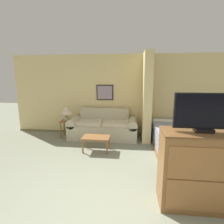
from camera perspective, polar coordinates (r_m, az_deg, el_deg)
ground_plane at (r=2.74m, az=-4.91°, el=-32.41°), size 20.00×20.00×0.00m
wall_back at (r=5.76m, az=2.07°, el=5.41°), size 7.05×0.16×2.60m
wall_partition_pillar at (r=5.27m, az=11.27°, el=4.71°), size 0.24×0.87×2.60m
couch at (r=5.52m, az=-2.88°, el=-5.00°), size 2.12×0.84×0.91m
coffee_table at (r=4.56m, az=-5.23°, el=-8.65°), size 0.70×0.43×0.39m
side_table at (r=5.72m, az=-14.46°, el=-3.83°), size 0.38×0.38×0.54m
table_lamp at (r=5.63m, az=-14.67°, el=0.32°), size 0.35×0.35×0.47m
tv_dresser at (r=2.95m, az=26.62°, el=-16.48°), size 1.14×0.52×1.14m
tv at (r=2.69m, az=28.21°, el=-0.22°), size 0.84×0.16×0.54m
bed at (r=5.13m, az=23.51°, el=-7.73°), size 1.78×1.98×0.59m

